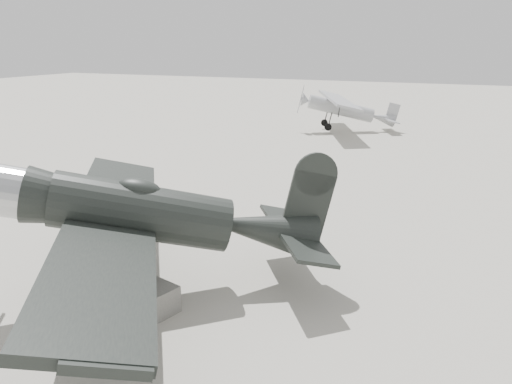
{
  "coord_description": "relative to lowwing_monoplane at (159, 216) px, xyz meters",
  "views": [
    {
      "loc": [
        9.21,
        -15.44,
        7.1
      ],
      "look_at": [
        1.84,
        1.62,
        1.5
      ],
      "focal_mm": 35.0,
      "sensor_mm": 36.0,
      "label": 1
    }
  ],
  "objects": [
    {
      "name": "highwing_monoplane",
      "position": [
        -1.72,
        29.44,
        -0.28
      ],
      "size": [
        8.43,
        11.22,
        3.25
      ],
      "rotation": [
        0.0,
        0.23,
        0.4
      ],
      "color": "#9EA0A3",
      "rests_on": "ground"
    },
    {
      "name": "ground",
      "position": [
        -1.31,
        4.17,
        -2.32
      ],
      "size": [
        160.0,
        160.0,
        0.0
      ],
      "primitive_type": "plane",
      "color": "#A4A091",
      "rests_on": "ground"
    },
    {
      "name": "lowwing_monoplane",
      "position": [
        0.0,
        0.0,
        0.0
      ],
      "size": [
        11.08,
        12.41,
        4.39
      ],
      "rotation": [
        0.0,
        0.24,
        0.61
      ],
      "color": "black",
      "rests_on": "ground"
    },
    {
      "name": "equipment_block",
      "position": [
        0.34,
        -1.14,
        -1.94
      ],
      "size": [
        1.71,
        1.32,
        0.76
      ],
      "primitive_type": "cube",
      "rotation": [
        0.0,
        0.0,
        -0.27
      ],
      "color": "slate",
      "rests_on": "ground"
    }
  ]
}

